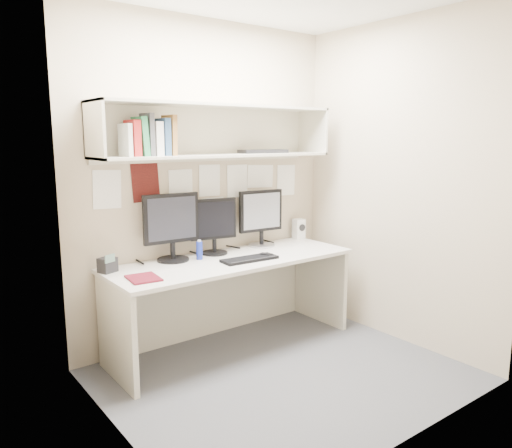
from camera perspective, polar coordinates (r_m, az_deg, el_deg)
floor at (r=3.71m, az=3.25°, el=-16.88°), size 2.40×2.00×0.01m
wall_back at (r=4.14m, az=-5.60°, el=4.69°), size 2.40×0.02×2.60m
wall_front at (r=2.67m, az=17.60°, el=1.40°), size 2.40×0.02×2.60m
wall_left at (r=2.72m, az=-16.12°, el=1.63°), size 0.02×2.00×2.60m
wall_right at (r=4.21m, az=15.99°, el=4.45°), size 0.02×2.00×2.60m
desk at (r=4.05m, az=-2.74°, el=-8.93°), size 2.00×0.70×0.73m
overhead_hutch at (r=4.01m, az=-4.63°, el=10.55°), size 2.00×0.38×0.40m
pinned_papers at (r=4.14m, az=-5.55°, el=4.00°), size 1.92×0.01×0.48m
monitor_left at (r=3.87m, az=-9.63°, el=-0.11°), size 0.45×0.25×0.52m
monitor_center at (r=4.06m, az=-4.88°, el=0.02°), size 0.39×0.21×0.45m
monitor_right at (r=4.33m, az=0.56°, el=0.91°), size 0.42×0.23×0.49m
keyboard at (r=3.87m, az=-0.74°, el=-4.03°), size 0.46×0.19×0.02m
mouse at (r=3.98m, az=1.13°, el=-3.58°), size 0.09×0.11×0.03m
speaker at (r=4.70m, az=4.90°, el=-0.55°), size 0.10×0.11×0.19m
blue_bottle at (r=3.91m, az=-6.49°, el=-2.99°), size 0.05×0.05×0.15m
maroon_notebook at (r=3.46m, az=-12.73°, el=-6.06°), size 0.22×0.26×0.01m
desk_phone at (r=3.68m, az=-16.60°, el=-4.48°), size 0.14×0.14×0.14m
book_stack at (r=3.67m, az=-12.15°, el=9.68°), size 0.37×0.18×0.30m
hutch_tray at (r=4.24m, az=0.82°, el=8.31°), size 0.43×0.20×0.03m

